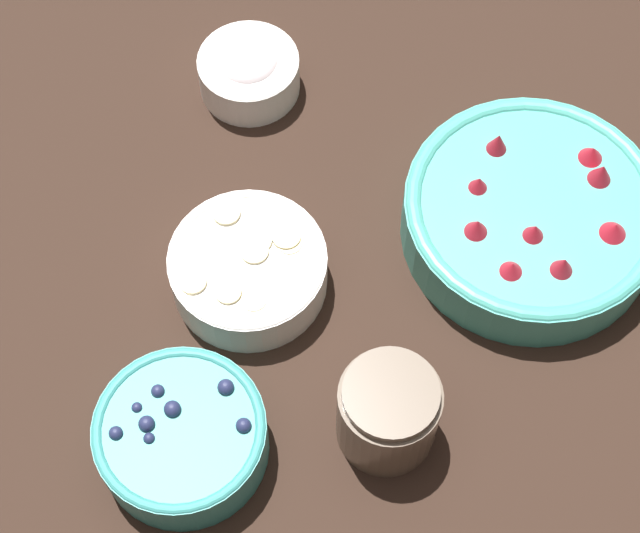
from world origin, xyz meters
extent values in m
plane|color=black|center=(0.00, 0.00, 0.00)|extent=(4.00, 4.00, 0.00)
cylinder|color=#47AD9E|center=(-0.25, 0.21, 0.03)|extent=(0.26, 0.26, 0.06)
torus|color=#47AD9E|center=(-0.25, 0.21, 0.05)|extent=(0.26, 0.26, 0.02)
cylinder|color=#B21928|center=(-0.25, 0.21, 0.05)|extent=(0.21, 0.21, 0.02)
cone|color=#B21928|center=(-0.20, 0.27, 0.07)|extent=(0.04, 0.04, 0.03)
cone|color=#B21928|center=(-0.33, 0.24, 0.06)|extent=(0.04, 0.04, 0.02)
cone|color=#B21928|center=(-0.29, 0.15, 0.07)|extent=(0.03, 0.03, 0.03)
cone|color=#B21928|center=(-0.17, 0.23, 0.06)|extent=(0.03, 0.03, 0.02)
cone|color=#B21928|center=(-0.23, 0.16, 0.06)|extent=(0.03, 0.03, 0.02)
cone|color=#B21928|center=(-0.22, 0.23, 0.07)|extent=(0.03, 0.03, 0.02)
cone|color=#B21928|center=(-0.31, 0.26, 0.07)|extent=(0.04, 0.04, 0.03)
cone|color=#B21928|center=(-0.19, 0.18, 0.07)|extent=(0.03, 0.03, 0.02)
cone|color=#B21928|center=(-0.26, 0.29, 0.06)|extent=(0.04, 0.04, 0.02)
cylinder|color=teal|center=(0.14, 0.06, 0.03)|extent=(0.16, 0.16, 0.06)
torus|color=teal|center=(0.14, 0.06, 0.06)|extent=(0.16, 0.16, 0.01)
cylinder|color=#23284C|center=(0.14, 0.06, 0.05)|extent=(0.13, 0.13, 0.02)
sphere|color=#23284C|center=(0.12, 0.02, 0.06)|extent=(0.01, 0.01, 0.01)
sphere|color=#23284C|center=(0.14, 0.01, 0.06)|extent=(0.01, 0.01, 0.01)
sphere|color=#23284C|center=(0.15, 0.03, 0.06)|extent=(0.02, 0.02, 0.02)
sphere|color=#23284C|center=(0.10, 0.11, 0.06)|extent=(0.01, 0.01, 0.01)
sphere|color=#23284C|center=(0.08, 0.07, 0.06)|extent=(0.02, 0.02, 0.02)
sphere|color=#23284C|center=(0.13, 0.04, 0.06)|extent=(0.02, 0.02, 0.02)
sphere|color=#23284C|center=(0.16, 0.04, 0.06)|extent=(0.01, 0.01, 0.01)
sphere|color=#23284C|center=(0.17, 0.01, 0.06)|extent=(0.01, 0.01, 0.01)
cylinder|color=white|center=(-0.04, 0.01, 0.03)|extent=(0.16, 0.16, 0.05)
torus|color=white|center=(-0.04, 0.01, 0.05)|extent=(0.16, 0.16, 0.01)
cylinder|color=beige|center=(-0.04, 0.01, 0.04)|extent=(0.13, 0.13, 0.02)
cylinder|color=beige|center=(-0.07, -0.04, 0.05)|extent=(0.03, 0.03, 0.01)
cylinder|color=beige|center=(-0.05, 0.01, 0.05)|extent=(0.03, 0.03, 0.01)
cylinder|color=beige|center=(0.00, 0.01, 0.05)|extent=(0.03, 0.03, 0.01)
cylinder|color=beige|center=(0.01, -0.02, 0.05)|extent=(0.03, 0.03, 0.01)
cylinder|color=beige|center=(-0.08, 0.03, 0.05)|extent=(0.03, 0.03, 0.01)
cylinder|color=beige|center=(-0.08, 0.03, 0.05)|extent=(0.03, 0.03, 0.00)
cylinder|color=beige|center=(-0.01, 0.04, 0.05)|extent=(0.03, 0.03, 0.00)
cylinder|color=beige|center=(-0.06, 0.01, 0.05)|extent=(0.03, 0.03, 0.01)
cylinder|color=white|center=(-0.24, -0.14, 0.02)|extent=(0.11, 0.11, 0.05)
torus|color=white|center=(-0.24, -0.14, 0.05)|extent=(0.11, 0.11, 0.01)
cylinder|color=silver|center=(-0.24, -0.14, 0.04)|extent=(0.09, 0.09, 0.01)
ellipsoid|color=silver|center=(-0.24, -0.14, 0.05)|extent=(0.07, 0.07, 0.03)
cylinder|color=brown|center=(0.02, 0.21, 0.05)|extent=(0.09, 0.09, 0.09)
cylinder|color=#472819|center=(0.02, 0.21, 0.04)|extent=(0.08, 0.08, 0.07)
cylinder|color=brown|center=(0.02, 0.21, 0.10)|extent=(0.09, 0.09, 0.01)
camera|label=1|loc=(0.33, 0.34, 0.98)|focal=60.00mm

